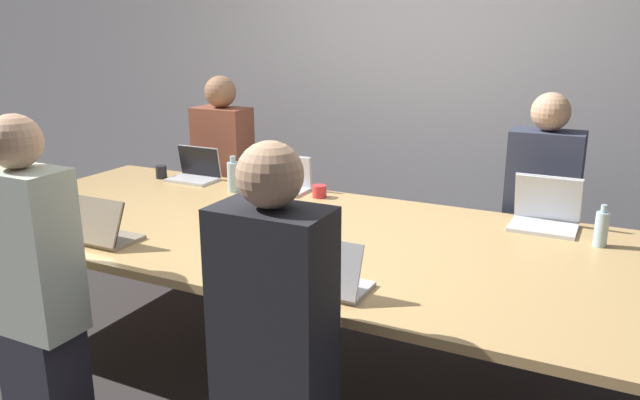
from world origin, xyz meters
TOP-DOWN VIEW (x-y plane):
  - ground_plane at (0.00, 0.00)m, footprint 24.00×24.00m
  - curtain_wall at (0.00, 1.81)m, footprint 12.00×0.06m
  - conference_table at (0.00, 0.00)m, footprint 3.87×1.59m
  - laptop_near_midright at (0.39, -0.62)m, footprint 0.36×0.23m
  - person_near_midright at (0.39, -1.00)m, footprint 0.40×0.24m
  - laptop_far_left at (-1.19, 0.65)m, footprint 0.32×0.22m
  - person_far_left at (-1.22, 1.01)m, footprint 0.40×0.24m
  - cup_far_left at (-1.44, 0.58)m, footprint 0.07×0.07m
  - laptop_near_left at (-0.83, -0.59)m, footprint 0.34×0.23m
  - person_near_left at (-0.84, -0.98)m, footprint 0.40×0.24m
  - laptop_far_right at (1.08, 0.64)m, footprint 0.34×0.27m
  - person_far_right at (1.01, 0.99)m, footprint 0.40×0.24m
  - bottle_far_right at (1.35, 0.44)m, footprint 0.06×0.06m
  - laptop_far_midleft at (-0.51, 0.68)m, footprint 0.33×0.22m
  - cup_far_midleft at (-0.24, 0.63)m, footprint 0.09×0.09m
  - bottle_far_midleft at (-0.79, 0.51)m, footprint 0.08×0.08m
  - stapler at (-0.03, -0.12)m, footprint 0.08×0.16m
  - notebook at (-0.34, 0.01)m, footprint 0.26×0.20m

SIDE VIEW (x-z plane):
  - ground_plane at x=0.00m, z-range 0.00..0.00m
  - person_far_right at x=1.01m, z-range -0.02..1.38m
  - person_near_midright at x=0.39m, z-range -0.02..1.39m
  - conference_table at x=0.00m, z-range 0.32..1.05m
  - person_far_left at x=-1.22m, z-range -0.02..1.39m
  - person_near_left at x=-0.84m, z-range -0.01..1.40m
  - notebook at x=-0.34m, z-range 0.73..0.75m
  - stapler at x=-0.03m, z-range 0.73..0.78m
  - cup_far_midleft at x=-0.24m, z-range 0.73..0.81m
  - cup_far_left at x=-1.44m, z-range 0.73..0.82m
  - laptop_far_midleft at x=-0.51m, z-range 0.69..0.91m
  - laptop_far_left at x=-1.19m, z-range 0.69..0.91m
  - laptop_near_left at x=-0.83m, z-range 0.69..0.91m
  - laptop_near_midright at x=0.39m, z-range 0.69..0.91m
  - laptop_far_right at x=1.08m, z-range 0.67..0.95m
  - bottle_far_right at x=1.35m, z-range 0.72..0.92m
  - bottle_far_midleft at x=-0.79m, z-range 0.72..0.95m
  - curtain_wall at x=0.00m, z-range 0.00..2.80m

